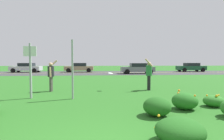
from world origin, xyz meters
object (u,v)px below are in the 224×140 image
at_px(car_gray_center_left, 138,68).
at_px(frisbee_white, 110,73).
at_px(sign_post_by_roadside, 73,69).
at_px(sign_post_near_path, 30,65).
at_px(car_dark_green_leftmost, 191,67).
at_px(person_catcher_green_shirt, 149,73).
at_px(car_silver_rightmost, 26,68).
at_px(person_thrower_dark_shirt, 51,74).
at_px(car_tan_center_right, 79,67).

bearing_deg(car_gray_center_left, frisbee_white, -108.51).
distance_m(sign_post_by_roadside, car_gray_center_left, 17.32).
xyz_separation_m(sign_post_near_path, car_dark_green_leftmost, (18.37, 20.24, -0.74)).
xyz_separation_m(person_catcher_green_shirt, car_silver_rightmost, (-14.15, 18.38, -0.24)).
height_order(sign_post_by_roadside, person_catcher_green_shirt, sign_post_by_roadside).
bearing_deg(car_dark_green_leftmost, car_silver_rightmost, 180.00).
height_order(person_catcher_green_shirt, frisbee_white, person_catcher_green_shirt).
bearing_deg(sign_post_near_path, sign_post_by_roadside, -7.86).
distance_m(person_thrower_dark_shirt, car_silver_rightmost, 20.35).
relative_size(car_gray_center_left, car_silver_rightmost, 1.00).
height_order(person_thrower_dark_shirt, person_catcher_green_shirt, person_catcher_green_shirt).
relative_size(person_catcher_green_shirt, frisbee_white, 6.55).
xyz_separation_m(person_thrower_dark_shirt, car_dark_green_leftmost, (17.97, 18.42, -0.21)).
bearing_deg(sign_post_by_roadside, car_gray_center_left, 68.13).
bearing_deg(person_thrower_dark_shirt, sign_post_by_roadside, -54.69).
relative_size(sign_post_by_roadside, frisbee_white, 9.29).
height_order(person_thrower_dark_shirt, car_tan_center_right, person_thrower_dark_shirt).
distance_m(person_catcher_green_shirt, car_dark_green_leftmost, 22.22).
bearing_deg(person_catcher_green_shirt, car_gray_center_left, 80.06).
height_order(sign_post_by_roadside, frisbee_white, sign_post_by_roadside).
distance_m(frisbee_white, car_gray_center_left, 14.63).
relative_size(car_dark_green_leftmost, car_silver_rightmost, 1.00).
relative_size(car_gray_center_left, car_tan_center_right, 1.00).
distance_m(person_thrower_dark_shirt, frisbee_white, 3.28).
height_order(sign_post_by_roadside, car_tan_center_right, sign_post_by_roadside).
bearing_deg(sign_post_by_roadside, frisbee_white, 50.54).
bearing_deg(sign_post_near_path, frisbee_white, 27.72).
bearing_deg(car_tan_center_right, car_silver_rightmost, 180.00).
distance_m(person_thrower_dark_shirt, car_gray_center_left, 16.07).
distance_m(sign_post_by_roadside, car_silver_rightmost, 22.88).
relative_size(frisbee_white, car_dark_green_leftmost, 0.06).
relative_size(person_catcher_green_shirt, car_gray_center_left, 0.40).
distance_m(car_tan_center_right, car_silver_rightmost, 8.18).
bearing_deg(car_dark_green_leftmost, sign_post_near_path, -132.22).
relative_size(car_tan_center_right, car_silver_rightmost, 1.00).
bearing_deg(sign_post_near_path, car_tan_center_right, 90.26).
distance_m(frisbee_white, car_silver_rightmost, 21.86).
xyz_separation_m(sign_post_near_path, person_thrower_dark_shirt, (0.40, 1.83, -0.53)).
xyz_separation_m(frisbee_white, car_gray_center_left, (4.65, 13.87, -0.23)).
xyz_separation_m(frisbee_white, car_tan_center_right, (-3.76, 18.31, -0.23)).
distance_m(person_thrower_dark_shirt, car_dark_green_leftmost, 25.73).
height_order(sign_post_by_roadside, car_dark_green_leftmost, sign_post_by_roadside).
xyz_separation_m(sign_post_near_path, car_silver_rightmost, (-8.27, 20.24, -0.74)).
height_order(sign_post_near_path, frisbee_white, sign_post_near_path).
bearing_deg(frisbee_white, car_dark_green_leftmost, 51.25).
xyz_separation_m(sign_post_near_path, sign_post_by_roadside, (1.87, -0.26, -0.19)).
height_order(sign_post_near_path, person_catcher_green_shirt, sign_post_near_path).
bearing_deg(car_silver_rightmost, sign_post_by_roadside, -63.67).
bearing_deg(car_dark_green_leftmost, person_thrower_dark_shirt, -134.30).
bearing_deg(frisbee_white, person_catcher_green_shirt, -1.73).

